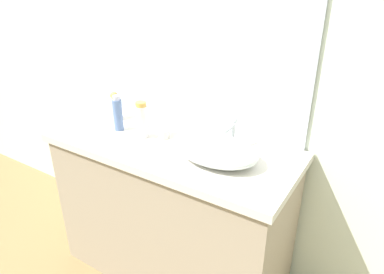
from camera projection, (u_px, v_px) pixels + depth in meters
name	position (u px, v px, depth m)	size (l,w,h in m)	color
bathroom_wall_rear	(195.00, 51.00, 1.92)	(6.00, 0.06, 2.60)	silver
vanity_counter	(172.00, 211.00, 2.01)	(1.34, 0.58, 0.89)	gray
wall_mirror_panel	(200.00, 44.00, 1.84)	(1.23, 0.01, 0.92)	#B2BCC6
sink_basin	(216.00, 150.00, 1.63)	(0.41, 0.27, 0.11)	silver
faucet	(231.00, 131.00, 1.73)	(0.03, 0.13, 0.15)	silver
soap_dispenser	(115.00, 108.00, 2.09)	(0.07, 0.07, 0.17)	silver
lotion_bottle	(142.00, 120.00, 1.84)	(0.06, 0.06, 0.20)	white
perfume_bottle	(118.00, 114.00, 1.93)	(0.05, 0.05, 0.20)	#546D9D
candle_jar	(164.00, 134.00, 1.86)	(0.06, 0.06, 0.05)	silver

